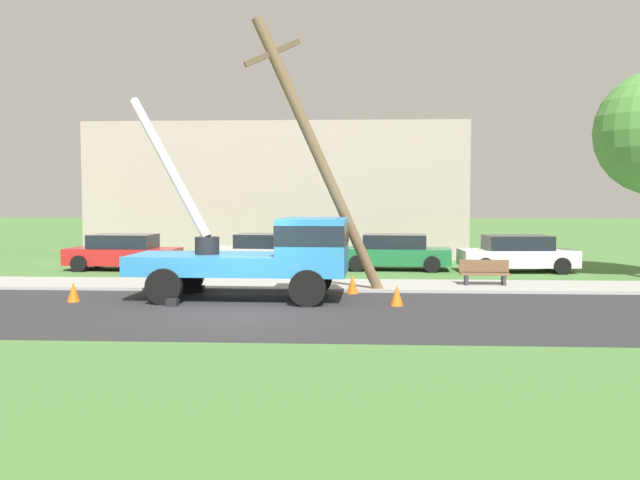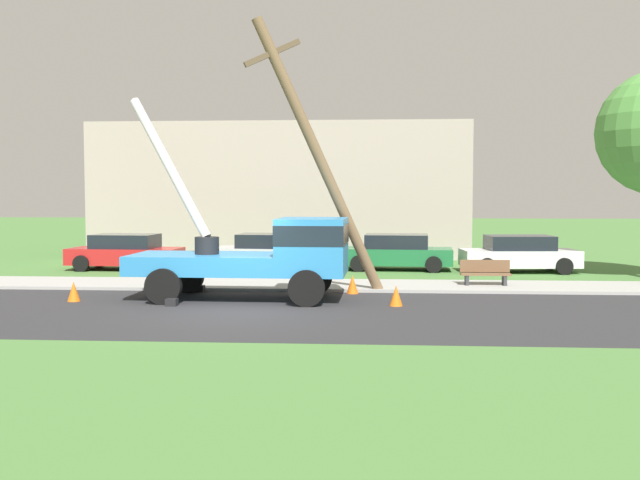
{
  "view_description": "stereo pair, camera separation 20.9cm",
  "coord_description": "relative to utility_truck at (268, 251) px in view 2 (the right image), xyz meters",
  "views": [
    {
      "loc": [
        3.23,
        -18.68,
        3.06
      ],
      "look_at": [
        1.88,
        3.66,
        1.64
      ],
      "focal_mm": 41.39,
      "sensor_mm": 36.0,
      "label": 1
    },
    {
      "loc": [
        3.43,
        -18.66,
        3.06
      ],
      "look_at": [
        1.88,
        3.66,
        1.64
      ],
      "focal_mm": 41.39,
      "sensor_mm": 36.0,
      "label": 2
    }
  ],
  "objects": [
    {
      "name": "ground_plane",
      "position": [
        -0.48,
        9.72,
        -1.41
      ],
      "size": [
        120.0,
        120.0,
        0.0
      ],
      "primitive_type": "plane",
      "color": "#477538"
    },
    {
      "name": "road_asphalt",
      "position": [
        -0.48,
        -2.28,
        -1.4
      ],
      "size": [
        80.0,
        7.78,
        0.01
      ],
      "primitive_type": "cube",
      "color": "#2B2B2D",
      "rests_on": "ground"
    },
    {
      "name": "sidewalk_strip",
      "position": [
        -0.48,
        3.01,
        -1.36
      ],
      "size": [
        80.0,
        2.8,
        0.1
      ],
      "primitive_type": "cube",
      "color": "#9E9E99",
      "rests_on": "ground"
    },
    {
      "name": "utility_truck",
      "position": [
        0.0,
        0.0,
        0.0
      ],
      "size": [
        6.76,
        3.21,
        5.98
      ],
      "color": "#2D84C6",
      "rests_on": "ground"
    },
    {
      "name": "leaning_utility_pole",
      "position": [
        1.35,
        1.23,
        2.81
      ],
      "size": [
        4.19,
        1.76,
        8.27
      ],
      "color": "brown",
      "rests_on": "ground"
    },
    {
      "name": "traffic_cone_ahead",
      "position": [
        3.64,
        -0.98,
        -1.13
      ],
      "size": [
        0.36,
        0.36,
        0.56
      ],
      "primitive_type": "cone",
      "color": "orange",
      "rests_on": "ground"
    },
    {
      "name": "traffic_cone_behind",
      "position": [
        -5.44,
        -0.76,
        -1.13
      ],
      "size": [
        0.36,
        0.36,
        0.56
      ],
      "primitive_type": "cone",
      "color": "orange",
      "rests_on": "ground"
    },
    {
      "name": "traffic_cone_curbside",
      "position": [
        2.4,
        1.41,
        -1.13
      ],
      "size": [
        0.36,
        0.36,
        0.56
      ],
      "primitive_type": "cone",
      "color": "orange",
      "rests_on": "ground"
    },
    {
      "name": "parked_sedan_red",
      "position": [
        -6.85,
        7.83,
        -0.7
      ],
      "size": [
        4.48,
        2.15,
        1.42
      ],
      "color": "#B21E1E",
      "rests_on": "ground"
    },
    {
      "name": "parked_sedan_silver",
      "position": [
        -1.12,
        8.45,
        -0.7
      ],
      "size": [
        4.56,
        2.3,
        1.42
      ],
      "color": "#B7B7BF",
      "rests_on": "ground"
    },
    {
      "name": "parked_sedan_green",
      "position": [
        3.97,
        8.51,
        -0.7
      ],
      "size": [
        4.5,
        2.19,
        1.42
      ],
      "color": "#1E6638",
      "rests_on": "ground"
    },
    {
      "name": "parked_sedan_white",
      "position": [
        8.69,
        7.97,
        -0.7
      ],
      "size": [
        4.53,
        2.24,
        1.42
      ],
      "color": "silver",
      "rests_on": "ground"
    },
    {
      "name": "park_bench",
      "position": [
        6.65,
        3.07,
        -0.95
      ],
      "size": [
        1.6,
        0.45,
        0.9
      ],
      "color": "brown",
      "rests_on": "ground"
    },
    {
      "name": "lowrise_building_backdrop",
      "position": [
        -1.46,
        15.83,
        1.79
      ],
      "size": [
        18.0,
        6.0,
        6.4
      ],
      "primitive_type": "cube",
      "color": "#A5998C",
      "rests_on": "ground"
    }
  ]
}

